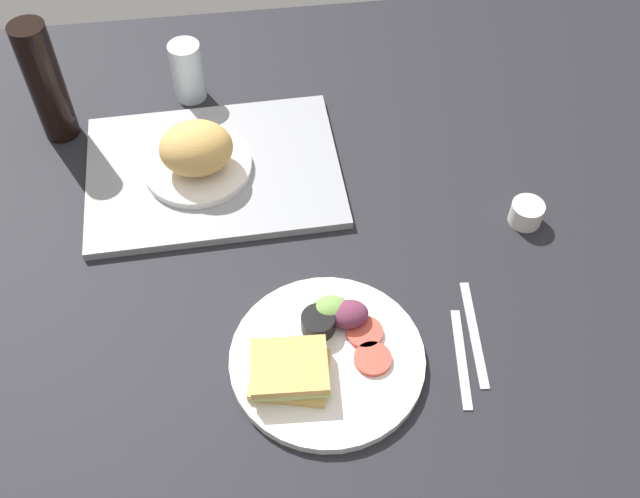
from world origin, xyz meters
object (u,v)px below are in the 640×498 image
object	(u,v)px
plate_with_salad	(322,355)
espresso_cup	(526,213)
drinking_glass	(188,71)
soda_bottle	(45,83)
serving_tray	(214,171)
bread_plate_near	(197,154)
knife	(474,333)
fork	(461,358)

from	to	relation	value
plate_with_salad	espresso_cup	bearing A→B (deg)	30.88
drinking_glass	soda_bottle	distance (cm)	26.20
serving_tray	bread_plate_near	xyz separation A→B (cm)	(-2.44, -0.39, 5.08)
espresso_cup	knife	distance (cm)	25.55
drinking_glass	espresso_cup	xyz separation A→B (cm)	(55.88, -40.03, -4.03)
plate_with_salad	fork	size ratio (longest dim) A/B	1.71
soda_bottle	espresso_cup	bearing A→B (deg)	-22.13
soda_bottle	knife	world-z (taller)	soda_bottle
serving_tray	espresso_cup	size ratio (longest dim) A/B	8.04
soda_bottle	plate_with_salad	bearing A→B (deg)	-52.56
drinking_glass	serving_tray	bearing A→B (deg)	-80.94
plate_with_salad	espresso_cup	world-z (taller)	plate_with_salad
espresso_cup	fork	distance (cm)	30.53
drinking_glass	fork	distance (cm)	75.93
bread_plate_near	soda_bottle	bearing A→B (deg)	149.31
bread_plate_near	espresso_cup	distance (cm)	57.66
bread_plate_near	espresso_cup	size ratio (longest dim) A/B	3.43
plate_with_salad	bread_plate_near	bearing A→B (deg)	112.74
bread_plate_near	soda_bottle	world-z (taller)	soda_bottle
serving_tray	bread_plate_near	distance (cm)	5.65
soda_bottle	knife	xyz separation A→B (cm)	(66.05, -53.78, -11.64)
bread_plate_near	espresso_cup	world-z (taller)	bread_plate_near
espresso_cup	bread_plate_near	bearing A→B (deg)	162.27
fork	plate_with_salad	bearing A→B (deg)	90.69
soda_bottle	drinking_glass	bearing A→B (deg)	16.73
plate_with_salad	drinking_glass	world-z (taller)	drinking_glass
plate_with_salad	soda_bottle	bearing A→B (deg)	127.44
drinking_glass	fork	xyz separation A→B (cm)	(38.59, -65.13, -5.78)
plate_with_salad	serving_tray	bearing A→B (deg)	109.54
serving_tray	soda_bottle	world-z (taller)	soda_bottle
plate_with_salad	soda_bottle	xyz separation A→B (cm)	(-42.39, 55.37, 10.21)
plate_with_salad	drinking_glass	distance (cm)	65.38
knife	fork	bearing A→B (deg)	147.90
bread_plate_near	knife	bearing A→B (deg)	-43.63
soda_bottle	bread_plate_near	bearing A→B (deg)	-30.69
bread_plate_near	plate_with_salad	bearing A→B (deg)	-67.26
serving_tray	plate_with_salad	bearing A→B (deg)	-70.46
serving_tray	fork	size ratio (longest dim) A/B	2.65
bread_plate_near	drinking_glass	distance (cm)	22.53
bread_plate_near	drinking_glass	xyz separation A→B (cm)	(-1.09, 22.51, 0.14)
serving_tray	soda_bottle	distance (cm)	33.52
fork	knife	size ratio (longest dim) A/B	0.89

